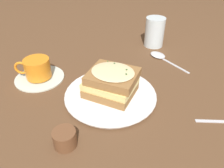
% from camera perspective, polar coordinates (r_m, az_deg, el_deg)
% --- Properties ---
extents(ground_plane, '(2.40, 2.40, 0.00)m').
position_cam_1_polar(ground_plane, '(0.60, -0.41, -4.37)').
color(ground_plane, brown).
extents(dinner_plate, '(0.25, 0.25, 0.02)m').
position_cam_1_polar(dinner_plate, '(0.61, 0.00, -2.84)').
color(dinner_plate, white).
rests_on(dinner_plate, ground_plane).
extents(sandwich, '(0.15, 0.16, 0.07)m').
position_cam_1_polar(sandwich, '(0.58, 0.08, 0.45)').
color(sandwich, olive).
rests_on(sandwich, dinner_plate).
extents(teacup_with_saucer, '(0.15, 0.15, 0.07)m').
position_cam_1_polar(teacup_with_saucer, '(0.71, -18.80, 3.24)').
color(teacup_with_saucer, silver).
rests_on(teacup_with_saucer, ground_plane).
extents(water_glass, '(0.08, 0.08, 0.11)m').
position_cam_1_polar(water_glass, '(0.90, 11.06, 13.19)').
color(water_glass, silver).
rests_on(water_glass, ground_plane).
extents(spoon, '(0.16, 0.12, 0.01)m').
position_cam_1_polar(spoon, '(0.83, 12.32, 7.15)').
color(spoon, silver).
rests_on(spoon, ground_plane).
extents(condiment_pot, '(0.05, 0.05, 0.04)m').
position_cam_1_polar(condiment_pot, '(0.49, -12.23, -13.71)').
color(condiment_pot, brown).
rests_on(condiment_pot, ground_plane).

